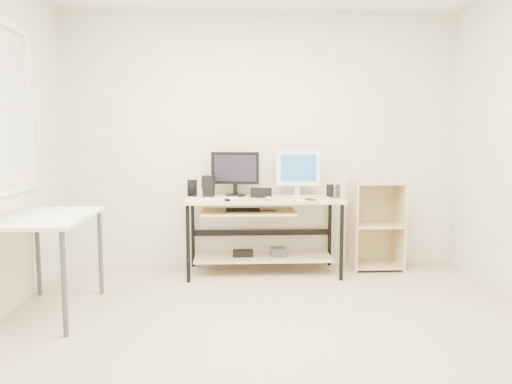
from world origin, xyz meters
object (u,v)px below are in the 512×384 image
object	(u,v)px
shelf_unit	(375,224)
white_imac	(298,169)
desk	(261,219)
black_monitor	(235,171)
side_table	(48,226)
audio_controller	(192,188)

from	to	relation	value
shelf_unit	white_imac	size ratio (longest dim) A/B	1.93
desk	shelf_unit	bearing A→B (deg)	7.77
shelf_unit	black_monitor	xyz separation A→B (m)	(-1.42, -0.01, 0.55)
side_table	audio_controller	size ratio (longest dim) A/B	6.02
side_table	shelf_unit	size ratio (longest dim) A/B	1.11
desk	side_table	world-z (taller)	same
white_imac	audio_controller	world-z (taller)	white_imac
side_table	black_monitor	xyz separation A→B (m)	(1.41, 1.21, 0.33)
side_table	audio_controller	bearing A→B (deg)	50.40
desk	white_imac	distance (m)	0.63
audio_controller	shelf_unit	bearing A→B (deg)	21.99
shelf_unit	black_monitor	bearing A→B (deg)	-179.41
audio_controller	black_monitor	bearing A→B (deg)	23.55
desk	black_monitor	size ratio (longest dim) A/B	3.13
shelf_unit	black_monitor	distance (m)	1.52
shelf_unit	white_imac	xyz separation A→B (m)	(-0.79, -0.01, 0.57)
side_table	shelf_unit	world-z (taller)	shelf_unit
desk	white_imac	bearing A→B (deg)	21.24
desk	white_imac	world-z (taller)	white_imac
desk	audio_controller	xyz separation A→B (m)	(-0.67, 0.13, 0.29)
side_table	audio_controller	world-z (taller)	audio_controller
black_monitor	side_table	bearing A→B (deg)	-128.68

